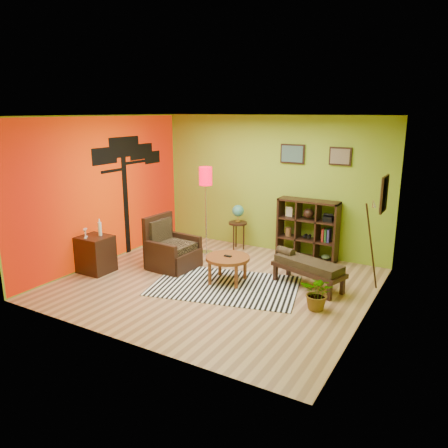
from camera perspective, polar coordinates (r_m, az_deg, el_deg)
The scene contains 11 objects.
ground at distance 7.56m, azimuth -1.12°, elevation -7.78°, with size 5.00×5.00×0.00m, color tan.
room_shell at distance 7.13m, azimuth -1.77°, elevation 5.90°, with size 5.04×4.54×2.82m.
zebra_rug at distance 7.46m, azimuth 0.13°, elevation -8.06°, with size 2.42×1.51×0.01m, color white.
coffee_table at distance 7.49m, azimuth 0.48°, elevation -4.74°, with size 0.75×0.75×0.48m.
armchair at distance 8.29m, azimuth -6.95°, elevation -3.65°, with size 0.85×0.86×0.98m.
side_cabinet at distance 8.33m, azimuth -16.43°, elevation -3.76°, with size 0.57×0.52×0.99m.
floor_lamp at distance 8.77m, azimuth -2.41°, elevation 5.25°, with size 0.27×0.27×1.80m.
globe_table at distance 9.19m, azimuth 1.83°, elevation 1.07°, with size 0.39×0.39×0.96m.
cube_shelf at distance 8.76m, azimuth 10.94°, elevation -0.75°, with size 1.20×0.35×1.20m.
bench at distance 7.44m, azimuth 10.74°, elevation -5.36°, with size 1.33×0.81×0.58m.
potted_plant at distance 6.70m, azimuth 12.18°, elevation -9.22°, with size 0.49×0.54×0.42m, color #26661E.
Camera 1 is at (3.63, -5.98, 2.88)m, focal length 35.00 mm.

